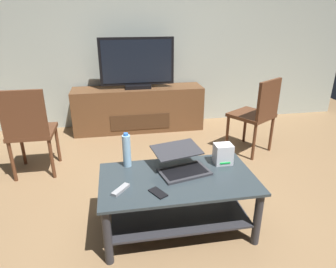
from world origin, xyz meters
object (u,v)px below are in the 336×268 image
object	(u,v)px
dining_chair	(258,112)
side_chair	(29,128)
cell_phone	(158,193)
television	(137,64)
router_box	(223,154)
coffee_table	(177,193)
media_cabinet	(139,109)
laptop	(181,163)
water_bottle_near	(127,150)
tv_remote	(121,190)

from	to	relation	value
dining_chair	side_chair	world-z (taller)	side_chair
side_chair	cell_phone	distance (m)	1.71
dining_chair	cell_phone	world-z (taller)	dining_chair
television	router_box	distance (m)	2.17
coffee_table	dining_chair	world-z (taller)	dining_chair
media_cabinet	laptop	distance (m)	2.15
coffee_table	media_cabinet	world-z (taller)	media_cabinet
media_cabinet	water_bottle_near	bearing A→B (deg)	-97.37
dining_chair	cell_phone	distance (m)	1.97
router_box	television	bearing A→B (deg)	104.05
coffee_table	side_chair	world-z (taller)	side_chair
router_box	water_bottle_near	size ratio (longest dim) A/B	0.58
media_cabinet	side_chair	world-z (taller)	side_chair
side_chair	router_box	size ratio (longest dim) A/B	5.72
coffee_table	cell_phone	bearing A→B (deg)	-133.34
water_bottle_near	router_box	bearing A→B (deg)	-6.73
side_chair	router_box	distance (m)	1.95
television	cell_phone	xyz separation A→B (m)	(-0.07, -2.41, -0.49)
media_cabinet	television	world-z (taller)	television
media_cabinet	cell_phone	world-z (taller)	media_cabinet
television	side_chair	size ratio (longest dim) A/B	1.07
coffee_table	cell_phone	world-z (taller)	cell_phone
dining_chair	side_chair	distance (m)	2.52
media_cabinet	cell_phone	bearing A→B (deg)	-91.73
media_cabinet	cell_phone	xyz separation A→B (m)	(-0.07, -2.44, 0.15)
side_chair	cell_phone	xyz separation A→B (m)	(1.12, -1.29, -0.06)
television	side_chair	distance (m)	1.70
side_chair	tv_remote	distance (m)	1.49
dining_chair	tv_remote	distance (m)	2.11
side_chair	water_bottle_near	size ratio (longest dim) A/B	3.33
television	cell_phone	bearing A→B (deg)	-91.74
media_cabinet	cell_phone	distance (m)	2.44
media_cabinet	router_box	xyz separation A→B (m)	(0.52, -2.09, 0.23)
laptop	tv_remote	bearing A→B (deg)	-155.25
television	laptop	bearing A→B (deg)	-85.79
laptop	tv_remote	xyz separation A→B (m)	(-0.48, -0.22, -0.05)
water_bottle_near	television	bearing A→B (deg)	82.55
tv_remote	television	bearing A→B (deg)	120.76
coffee_table	side_chair	size ratio (longest dim) A/B	1.24
dining_chair	media_cabinet	bearing A→B (deg)	141.62
side_chair	router_box	bearing A→B (deg)	-28.62
television	water_bottle_near	xyz separation A→B (m)	(-0.26, -1.97, -0.36)
media_cabinet	laptop	size ratio (longest dim) A/B	4.02
television	tv_remote	bearing A→B (deg)	-97.91
coffee_table	cell_phone	size ratio (longest dim) A/B	8.36
television	dining_chair	size ratio (longest dim) A/B	1.10
media_cabinet	tv_remote	size ratio (longest dim) A/B	11.51
router_box	water_bottle_near	xyz separation A→B (m)	(-0.77, 0.09, 0.05)
router_box	cell_phone	bearing A→B (deg)	-149.29
side_chair	laptop	bearing A→B (deg)	-36.10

